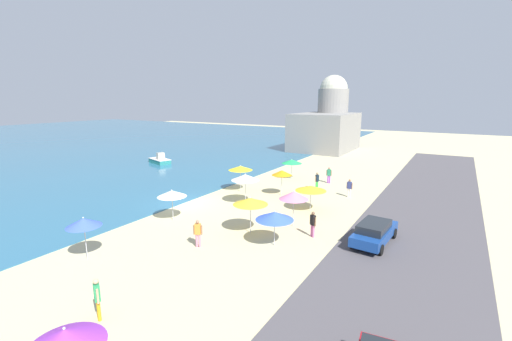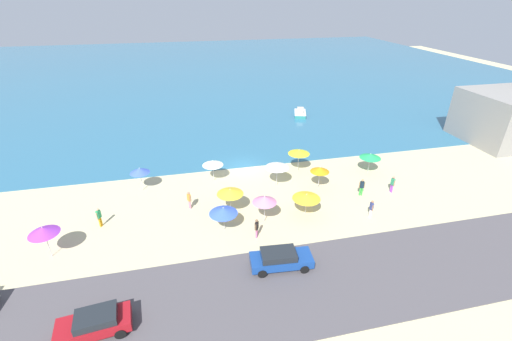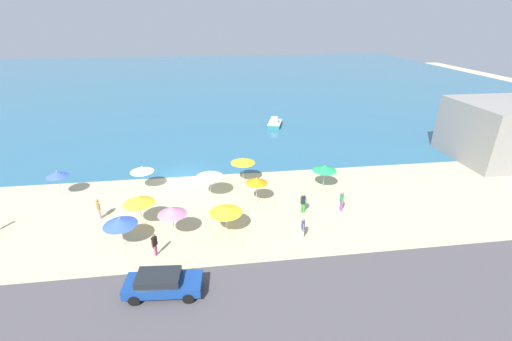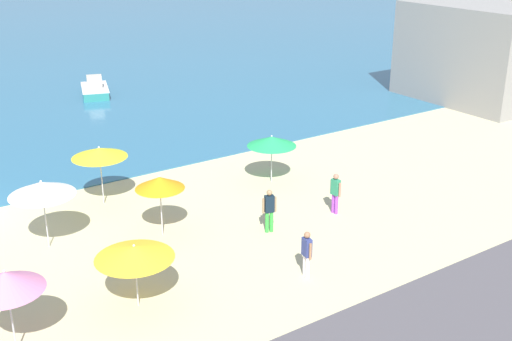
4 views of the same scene
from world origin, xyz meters
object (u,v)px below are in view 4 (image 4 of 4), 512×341
object	(u,v)px
beach_umbrella_4	(134,252)
bather_0	(335,191)
beach_umbrella_7	(99,153)
bather_2	(307,252)
beach_umbrella_3	(272,141)
beach_umbrella_8	(160,183)
bather_3	(269,208)
beach_umbrella_0	(42,189)
skiff_nearshore	(95,90)
beach_umbrella_5	(6,281)

from	to	relation	value
beach_umbrella_4	bather_0	distance (m)	9.78
beach_umbrella_7	bather_2	world-z (taller)	beach_umbrella_7
beach_umbrella_3	beach_umbrella_4	distance (m)	11.20
beach_umbrella_8	bather_3	xyz separation A→B (m)	(3.53, -2.10, -1.16)
beach_umbrella_4	beach_umbrella_8	bearing A→B (deg)	54.70
beach_umbrella_3	beach_umbrella_0	bearing A→B (deg)	-176.80
skiff_nearshore	beach_umbrella_4	bearing A→B (deg)	-108.18
beach_umbrella_7	beach_umbrella_4	bearing A→B (deg)	-104.33
bather_3	skiff_nearshore	distance (m)	23.91
beach_umbrella_4	bather_0	xyz separation A→B (m)	(9.58, 1.77, -0.90)
beach_umbrella_4	beach_umbrella_5	size ratio (longest dim) A/B	0.94
beach_umbrella_0	beach_umbrella_7	xyz separation A→B (m)	(3.15, 2.57, -0.02)
beach_umbrella_7	bather_2	xyz separation A→B (m)	(3.38, -9.62, -1.36)
beach_umbrella_4	beach_umbrella_7	size ratio (longest dim) A/B	0.95
skiff_nearshore	bather_2	bearing A→B (deg)	-96.29
beach_umbrella_7	skiff_nearshore	size ratio (longest dim) A/B	0.62
beach_umbrella_0	skiff_nearshore	size ratio (longest dim) A/B	0.64
beach_umbrella_5	bather_2	distance (m)	9.41
bather_0	bather_3	world-z (taller)	bather_3
beach_umbrella_8	skiff_nearshore	world-z (taller)	beach_umbrella_8
beach_umbrella_0	bather_3	world-z (taller)	beach_umbrella_0
bather_2	skiff_nearshore	bearing A→B (deg)	83.71
bather_3	beach_umbrella_5	bearing A→B (deg)	-168.18
beach_umbrella_5	beach_umbrella_7	xyz separation A→B (m)	(5.84, 8.27, 0.05)
beach_umbrella_7	bather_0	world-z (taller)	beach_umbrella_7
beach_umbrella_0	beach_umbrella_8	xyz separation A→B (m)	(3.92, -1.48, -0.18)
bather_0	beach_umbrella_8	bearing A→B (deg)	161.88
beach_umbrella_4	bather_2	distance (m)	5.73
beach_umbrella_0	beach_umbrella_4	bearing A→B (deg)	-78.56
beach_umbrella_7	bather_0	size ratio (longest dim) A/B	1.49
beach_umbrella_0	bather_0	xyz separation A→B (m)	(10.68, -3.69, -1.36)
beach_umbrella_4	bather_2	xyz separation A→B (m)	(5.43, -1.59, -0.93)
beach_umbrella_4	skiff_nearshore	size ratio (longest dim) A/B	0.59
beach_umbrella_4	skiff_nearshore	distance (m)	27.08
beach_umbrella_7	bather_3	distance (m)	7.62
bather_2	skiff_nearshore	distance (m)	27.45
beach_umbrella_4	bather_3	size ratio (longest dim) A/B	1.39
beach_umbrella_5	beach_umbrella_7	size ratio (longest dim) A/B	1.01
beach_umbrella_0	skiff_nearshore	bearing A→B (deg)	64.75
beach_umbrella_8	bather_3	distance (m)	4.27
bather_0	bather_2	distance (m)	5.34
beach_umbrella_5	bather_0	world-z (taller)	beach_umbrella_5
beach_umbrella_3	skiff_nearshore	distance (m)	19.72
beach_umbrella_4	beach_umbrella_8	size ratio (longest dim) A/B	1.00
beach_umbrella_3	bather_2	world-z (taller)	beach_umbrella_3
beach_umbrella_4	bather_3	distance (m)	6.68
beach_umbrella_0	bather_3	size ratio (longest dim) A/B	1.50
bather_0	beach_umbrella_4	bearing A→B (deg)	-169.53
bather_2	beach_umbrella_0	bearing A→B (deg)	132.81
beach_umbrella_0	bather_2	bearing A→B (deg)	-47.19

